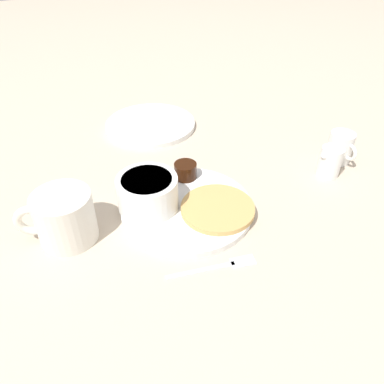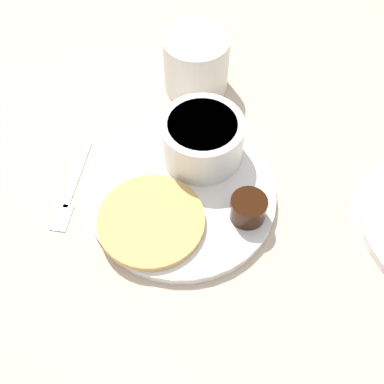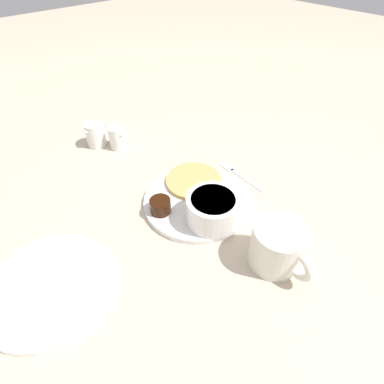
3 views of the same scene
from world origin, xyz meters
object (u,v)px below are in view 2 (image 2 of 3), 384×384
(coffee_mug, at_px, (195,62))
(fork, at_px, (70,195))
(plate, at_px, (182,196))
(bowl, at_px, (202,138))

(coffee_mug, bearing_deg, fork, 56.77)
(coffee_mug, distance_m, fork, 0.25)
(plate, height_order, bowl, bowl)
(plate, distance_m, fork, 0.14)
(coffee_mug, bearing_deg, bowl, 98.52)
(plate, distance_m, bowl, 0.08)
(bowl, bearing_deg, coffee_mug, -81.48)
(plate, relative_size, bowl, 2.22)
(plate, height_order, coffee_mug, coffee_mug)
(coffee_mug, relative_size, fork, 0.89)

